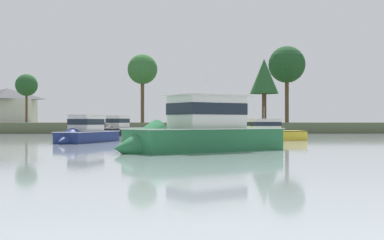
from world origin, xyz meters
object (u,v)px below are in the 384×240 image
cruiser_green (193,138)px  cruiser_black (116,131)px  mooring_buoy_red (212,135)px  cruiser_yellow (262,135)px  cruiser_navy (84,136)px

cruiser_green → cruiser_black: cruiser_green is taller
cruiser_green → mooring_buoy_red: size_ratio=21.35×
cruiser_yellow → mooring_buoy_red: bearing=102.1°
cruiser_black → cruiser_navy: size_ratio=1.02×
cruiser_green → cruiser_yellow: size_ratio=1.42×
cruiser_green → cruiser_black: size_ratio=1.25×
cruiser_yellow → cruiser_black: cruiser_black is taller
cruiser_black → cruiser_yellow: bearing=-50.1°
cruiser_yellow → cruiser_navy: (-14.05, -3.91, 0.08)m
cruiser_black → cruiser_navy: bearing=-90.0°
cruiser_yellow → cruiser_black: 21.87m
cruiser_green → cruiser_black: bearing=103.5°
cruiser_green → mooring_buoy_red: 30.03m
cruiser_black → cruiser_green: bearing=-76.5°
cruiser_yellow → cruiser_black: size_ratio=0.88×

